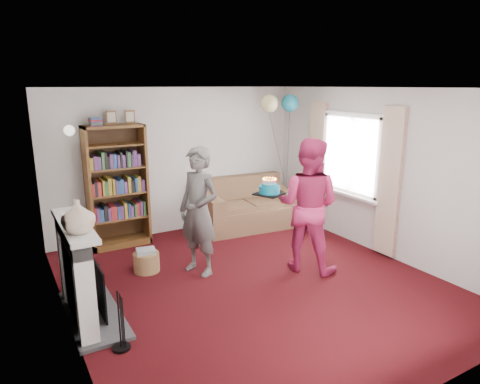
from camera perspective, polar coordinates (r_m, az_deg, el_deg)
ground at (r=5.77m, az=1.80°, el=-11.99°), size 5.00×5.00×0.00m
wall_back at (r=7.53m, az=-8.29°, el=4.14°), size 4.50×0.02×2.50m
wall_left at (r=4.60m, az=-22.79°, el=-3.28°), size 0.02×5.00×2.50m
wall_right at (r=6.78m, az=18.33°, el=2.46°), size 0.02×5.00×2.50m
ceiling at (r=5.18m, az=2.02°, el=13.76°), size 4.50×5.00×0.01m
fireplace at (r=5.05m, az=-20.33°, el=-10.47°), size 0.55×1.80×1.12m
window_bay at (r=7.16m, az=14.44°, el=2.93°), size 0.14×2.02×2.20m
wall_sconce at (r=6.85m, az=-21.81°, el=7.63°), size 0.16×0.23×0.16m
bookcase at (r=7.06m, az=-16.15°, el=0.58°), size 0.92×0.42×2.15m
sofa at (r=7.83m, az=0.63°, el=-2.19°), size 1.70×0.90×0.90m
wicker_basket at (r=6.17m, az=-12.37°, el=-9.00°), size 0.36×0.36×0.33m
person_striped at (r=5.79m, az=-5.53°, el=-2.60°), size 0.63×0.75×1.76m
person_magenta at (r=5.95m, az=9.01°, el=-1.75°), size 1.09×1.14×1.86m
birthday_cake at (r=5.76m, az=3.92°, el=0.32°), size 0.34×0.34×0.22m
balloons at (r=7.64m, az=5.32°, el=11.68°), size 0.75×0.31×1.71m
mantel_vase at (r=4.46m, az=-20.79°, el=-3.02°), size 0.41×0.41×0.34m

